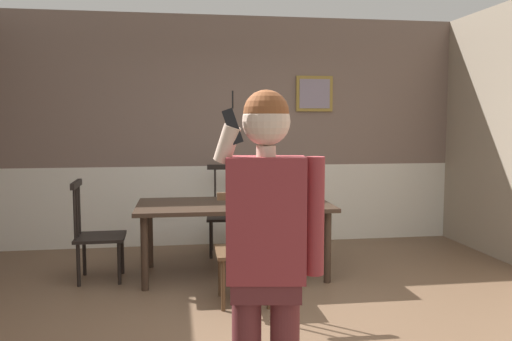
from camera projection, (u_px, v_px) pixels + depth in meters
name	position (u px, v px, depth m)	size (l,w,h in m)	color
ground_plane	(276.00, 331.00, 3.96)	(6.53, 6.53, 0.00)	brown
room_back_partition	(232.00, 135.00, 6.76)	(5.91, 0.17, 2.87)	#756056
dining_table	(234.00, 211.00, 5.38)	(1.96, 1.02, 0.74)	#38281E
chair_near_window	(227.00, 213.00, 6.27)	(0.51, 0.51, 1.04)	black
chair_by_doorway	(96.00, 234.00, 5.21)	(0.48, 0.48, 0.99)	black
chair_at_table_head	(244.00, 249.00, 4.52)	(0.49, 0.49, 0.99)	#513823
person_figure	(267.00, 247.00, 2.48)	(0.53, 0.25, 1.71)	brown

